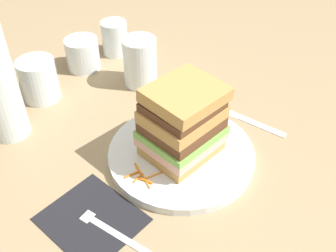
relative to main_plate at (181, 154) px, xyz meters
The scene contains 25 objects.
ground_plane 0.02m from the main_plate, 159.93° to the right, with size 3.00×3.00×0.00m, color #9E8460.
main_plate is the anchor object (origin of this frame).
sandwich 0.07m from the main_plate, ahead, with size 0.13×0.11×0.13m.
carrot_shred_0 0.09m from the main_plate, behind, with size 0.00×0.00×0.03m, color orange.
carrot_shred_1 0.10m from the main_plate, 164.86° to the left, with size 0.00×0.00×0.03m, color orange.
carrot_shred_2 0.09m from the main_plate, behind, with size 0.00×0.00×0.02m, color orange.
carrot_shred_3 0.08m from the main_plate, 160.53° to the left, with size 0.00×0.00×0.03m, color orange.
carrot_shred_4 0.08m from the main_plate, behind, with size 0.00×0.00×0.03m, color orange.
carrot_shred_5 0.08m from the main_plate, 167.58° to the left, with size 0.00×0.00×0.03m, color orange.
carrot_shred_6 0.09m from the main_plate, behind, with size 0.00×0.00×0.02m, color orange.
carrot_shred_7 0.09m from the main_plate, 10.36° to the right, with size 0.00×0.00×0.02m, color orange.
carrot_shred_8 0.11m from the main_plate, ahead, with size 0.00×0.00×0.02m, color orange.
carrot_shred_9 0.08m from the main_plate, ahead, with size 0.00×0.00×0.03m, color orange.
carrot_shred_10 0.09m from the main_plate, ahead, with size 0.00×0.00×0.02m, color orange.
carrot_shred_11 0.10m from the main_plate, ahead, with size 0.00×0.00×0.02m, color orange.
carrot_shred_12 0.10m from the main_plate, ahead, with size 0.00×0.00×0.02m, color orange.
carrot_shred_13 0.07m from the main_plate, ahead, with size 0.00×0.00×0.02m, color orange.
carrot_shred_14 0.09m from the main_plate, ahead, with size 0.00×0.00×0.03m, color orange.
napkin_dark 0.19m from the main_plate, behind, with size 0.12×0.14×0.00m, color black.
fork 0.19m from the main_plate, behind, with size 0.03×0.17×0.00m.
knife 0.16m from the main_plate, ahead, with size 0.03×0.20×0.00m.
juice_glass 0.24m from the main_plate, 59.96° to the left, with size 0.07×0.07×0.10m.
empty_tumbler_0 0.36m from the main_plate, 76.76° to the left, with size 0.07×0.07×0.07m, color silver.
empty_tumbler_1 0.38m from the main_plate, 62.98° to the left, with size 0.06×0.06×0.08m, color silver.
empty_tumbler_2 0.33m from the main_plate, 98.35° to the left, with size 0.08×0.08×0.09m, color silver.
Camera 1 is at (-0.37, -0.30, 0.50)m, focal length 43.02 mm.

